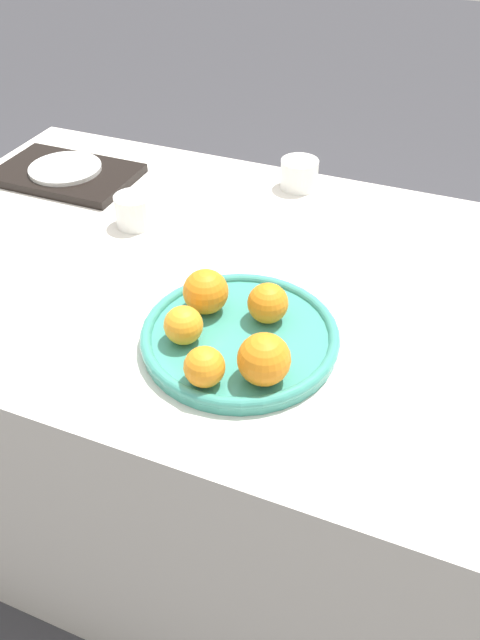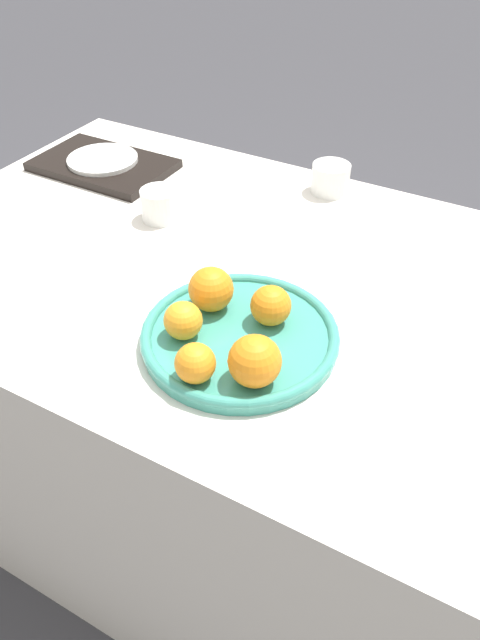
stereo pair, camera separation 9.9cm
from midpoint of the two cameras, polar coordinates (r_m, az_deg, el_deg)
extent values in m
plane|color=#38383D|center=(1.73, -1.03, -16.93)|extent=(12.00, 12.00, 0.00)
cube|color=silver|center=(1.43, -1.21, -8.49)|extent=(1.53, 0.90, 0.76)
cylinder|color=teal|center=(1.02, -2.79, -1.84)|extent=(0.32, 0.32, 0.02)
torus|color=teal|center=(1.01, -2.81, -1.39)|extent=(0.32, 0.32, 0.02)
sphere|color=orange|center=(1.01, -0.22, 1.44)|extent=(0.07, 0.07, 0.07)
sphere|color=orange|center=(0.98, -8.07, -0.59)|extent=(0.06, 0.06, 0.06)
sphere|color=orange|center=(1.04, -5.89, 2.49)|extent=(0.08, 0.08, 0.08)
sphere|color=orange|center=(0.90, -0.92, -3.76)|extent=(0.08, 0.08, 0.08)
sphere|color=orange|center=(0.91, -6.39, -4.43)|extent=(0.06, 0.06, 0.06)
cube|color=black|center=(1.58, -17.40, 12.55)|extent=(0.32, 0.21, 0.02)
cylinder|color=silver|center=(1.57, -17.50, 13.03)|extent=(0.17, 0.17, 0.01)
cylinder|color=white|center=(1.34, -11.77, 9.70)|extent=(0.08, 0.08, 0.07)
cylinder|color=white|center=(1.46, 3.46, 13.13)|extent=(0.09, 0.09, 0.07)
camera|label=1|loc=(0.05, -92.86, -2.37)|focal=35.00mm
camera|label=2|loc=(0.05, 87.14, 2.37)|focal=35.00mm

